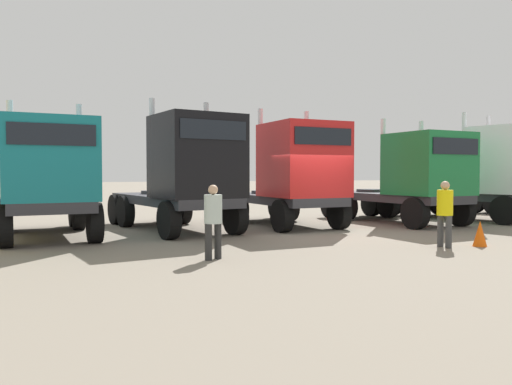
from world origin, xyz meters
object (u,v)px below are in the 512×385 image
object	(u,v)px
visitor_with_camera	(213,216)
traffic_cone_near	(480,234)
semi_truck_white	(490,173)
semi_truck_black	(187,174)
visitor_in_hivis	(445,209)
semi_truck_red	(295,173)
semi_truck_teal	(48,177)
semi_truck_green	(414,177)

from	to	relation	value
visitor_with_camera	traffic_cone_near	distance (m)	7.13
semi_truck_white	visitor_with_camera	world-z (taller)	semi_truck_white
semi_truck_black	visitor_in_hivis	distance (m)	7.82
semi_truck_white	visitor_with_camera	size ratio (longest dim) A/B	4.07
semi_truck_red	visitor_with_camera	distance (m)	7.10
semi_truck_black	traffic_cone_near	xyz separation A→B (m)	(6.25, -5.93, -1.57)
semi_truck_black	semi_truck_white	xyz separation A→B (m)	(12.25, -0.77, 0.02)
semi_truck_teal	visitor_with_camera	xyz separation A→B (m)	(3.29, -4.99, -0.85)
semi_truck_teal	semi_truck_black	world-z (taller)	semi_truck_black
semi_truck_red	traffic_cone_near	distance (m)	6.63
semi_truck_teal	semi_truck_green	bearing A→B (deg)	84.63
semi_truck_red	semi_truck_green	distance (m)	4.63
traffic_cone_near	semi_truck_green	bearing A→B (deg)	66.78
semi_truck_teal	semi_truck_green	xyz separation A→B (m)	(12.60, -0.57, -0.05)
semi_truck_green	visitor_with_camera	world-z (taller)	semi_truck_green
semi_truck_teal	semi_truck_red	distance (m)	8.04
semi_truck_red	traffic_cone_near	bearing A→B (deg)	19.13
semi_truck_green	visitor_with_camera	distance (m)	10.33
semi_truck_black	semi_truck_green	xyz separation A→B (m)	(8.50, -0.70, -0.14)
visitor_with_camera	semi_truck_teal	bearing A→B (deg)	-169.71
semi_truck_green	visitor_with_camera	size ratio (longest dim) A/B	3.84
semi_truck_teal	traffic_cone_near	distance (m)	11.96
semi_truck_teal	semi_truck_black	bearing A→B (deg)	89.00
semi_truck_green	visitor_in_hivis	size ratio (longest dim) A/B	3.72
visitor_with_camera	semi_truck_green	bearing A→B (deg)	92.31
visitor_in_hivis	visitor_with_camera	bearing A→B (deg)	172.68
semi_truck_black	visitor_with_camera	distance (m)	5.27
semi_truck_black	semi_truck_red	size ratio (longest dim) A/B	1.14
semi_truck_black	semi_truck_red	distance (m)	3.93
semi_truck_white	visitor_in_hivis	world-z (taller)	semi_truck_white
semi_truck_teal	semi_truck_black	distance (m)	4.11
visitor_in_hivis	semi_truck_red	bearing A→B (deg)	101.13
semi_truck_teal	visitor_with_camera	size ratio (longest dim) A/B	3.67
semi_truck_teal	visitor_with_camera	world-z (taller)	semi_truck_teal
traffic_cone_near	visitor_in_hivis	bearing A→B (deg)	167.91
semi_truck_red	semi_truck_white	size ratio (longest dim) A/B	0.88
traffic_cone_near	visitor_with_camera	bearing A→B (deg)	173.47
visitor_in_hivis	semi_truck_green	bearing A→B (deg)	55.42
semi_truck_green	semi_truck_black	bearing A→B (deg)	-98.33
semi_truck_black	visitor_with_camera	xyz separation A→B (m)	(-0.81, -5.12, -0.95)
semi_truck_red	traffic_cone_near	world-z (taller)	semi_truck_red
visitor_in_hivis	traffic_cone_near	world-z (taller)	visitor_in_hivis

